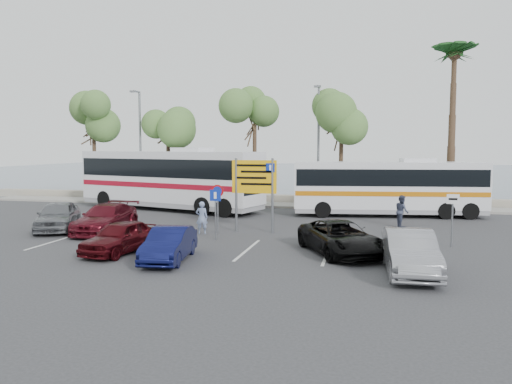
% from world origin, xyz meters
% --- Properties ---
extents(ground, '(120.00, 120.00, 0.00)m').
position_xyz_m(ground, '(0.00, 0.00, 0.00)').
color(ground, '#2F2F31').
rests_on(ground, ground).
extents(kerb_strip, '(44.00, 2.40, 0.15)m').
position_xyz_m(kerb_strip, '(0.00, 14.00, 0.07)').
color(kerb_strip, gray).
rests_on(kerb_strip, ground).
extents(seawall, '(48.00, 0.80, 0.60)m').
position_xyz_m(seawall, '(0.00, 16.00, 0.30)').
color(seawall, gray).
rests_on(seawall, ground).
extents(sea, '(140.00, 140.00, 0.00)m').
position_xyz_m(sea, '(0.00, 60.00, 0.01)').
color(sea, '#45556F').
rests_on(sea, ground).
extents(tree_far_left, '(3.20, 3.20, 7.60)m').
position_xyz_m(tree_far_left, '(-14.00, 14.00, 6.33)').
color(tree_far_left, '#382619').
rests_on(tree_far_left, kerb_strip).
extents(tree_left, '(3.20, 3.20, 7.20)m').
position_xyz_m(tree_left, '(-8.00, 14.00, 6.00)').
color(tree_left, '#382619').
rests_on(tree_left, kerb_strip).
extents(tree_mid, '(3.20, 3.20, 8.00)m').
position_xyz_m(tree_mid, '(-1.50, 14.00, 6.65)').
color(tree_mid, '#382619').
rests_on(tree_mid, kerb_strip).
extents(tree_right, '(3.20, 3.20, 7.40)m').
position_xyz_m(tree_right, '(4.50, 14.00, 6.17)').
color(tree_right, '#382619').
rests_on(tree_right, kerb_strip).
extents(palm_tree, '(4.80, 4.80, 11.20)m').
position_xyz_m(palm_tree, '(11.50, 14.00, 9.87)').
color(palm_tree, '#382619').
rests_on(palm_tree, kerb_strip).
extents(street_lamp_left, '(0.45, 1.15, 8.01)m').
position_xyz_m(street_lamp_left, '(-10.00, 13.52, 4.60)').
color(street_lamp_left, slate).
rests_on(street_lamp_left, kerb_strip).
extents(street_lamp_right, '(0.45, 1.15, 8.01)m').
position_xyz_m(street_lamp_right, '(3.00, 13.52, 4.60)').
color(street_lamp_right, slate).
rests_on(street_lamp_right, kerb_strip).
extents(direction_sign, '(2.20, 0.12, 3.60)m').
position_xyz_m(direction_sign, '(1.00, 3.20, 2.43)').
color(direction_sign, slate).
rests_on(direction_sign, ground).
extents(sign_no_stop, '(0.60, 0.08, 2.35)m').
position_xyz_m(sign_no_stop, '(-0.60, 2.38, 1.58)').
color(sign_no_stop, slate).
rests_on(sign_no_stop, ground).
extents(sign_parking, '(0.50, 0.07, 2.25)m').
position_xyz_m(sign_parking, '(-0.20, 0.79, 1.47)').
color(sign_parking, slate).
rests_on(sign_parking, ground).
extents(sign_taxi, '(0.50, 0.07, 2.20)m').
position_xyz_m(sign_taxi, '(9.80, 1.49, 1.42)').
color(sign_taxi, slate).
rests_on(sign_taxi, ground).
extents(lane_markings, '(12.02, 4.20, 0.01)m').
position_xyz_m(lane_markings, '(-1.14, -1.00, 0.00)').
color(lane_markings, silver).
rests_on(lane_markings, ground).
extents(coach_bus_left, '(13.40, 6.52, 4.10)m').
position_xyz_m(coach_bus_left, '(-6.50, 10.50, 1.90)').
color(coach_bus_left, silver).
rests_on(coach_bus_left, ground).
extents(coach_bus_right, '(11.36, 3.92, 3.47)m').
position_xyz_m(coach_bus_right, '(7.50, 10.50, 1.61)').
color(coach_bus_right, silver).
rests_on(coach_bus_right, ground).
extents(car_silver_a, '(3.29, 4.61, 1.46)m').
position_xyz_m(car_silver_a, '(-8.62, 1.50, 0.73)').
color(car_silver_a, slate).
rests_on(car_silver_a, ground).
extents(car_blue, '(1.76, 3.84, 1.22)m').
position_xyz_m(car_blue, '(-0.60, -3.50, 0.61)').
color(car_blue, '#0F1347').
rests_on(car_blue, ground).
extents(car_maroon, '(2.28, 4.83, 1.36)m').
position_xyz_m(car_maroon, '(-6.00, 1.50, 0.68)').
color(car_maroon, '#530D18').
rests_on(car_maroon, ground).
extents(car_red, '(2.02, 3.91, 1.27)m').
position_xyz_m(car_red, '(-3.00, -2.67, 0.64)').
color(car_red, '#41090E').
rests_on(car_red, ground).
extents(suv_black, '(3.98, 5.07, 1.28)m').
position_xyz_m(suv_black, '(5.38, -0.94, 0.64)').
color(suv_black, black).
rests_on(suv_black, ground).
extents(car_silver_b, '(1.76, 4.41, 1.43)m').
position_xyz_m(car_silver_b, '(7.78, -3.50, 0.71)').
color(car_silver_b, '#949499').
rests_on(car_silver_b, ground).
extents(pedestrian_near, '(0.65, 0.52, 1.55)m').
position_xyz_m(pedestrian_near, '(-1.33, 2.18, 0.78)').
color(pedestrian_near, '#8193BB').
rests_on(pedestrian_near, ground).
extents(pedestrian_far, '(0.81, 0.94, 1.65)m').
position_xyz_m(pedestrian_far, '(8.09, 6.50, 0.83)').
color(pedestrian_far, '#363B51').
rests_on(pedestrian_far, ground).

